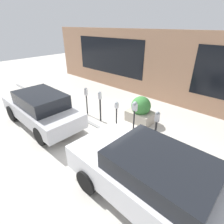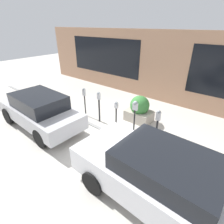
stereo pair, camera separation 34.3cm
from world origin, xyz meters
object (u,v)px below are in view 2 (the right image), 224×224
(parking_meter_middle, at_px, (116,110))
(planter_box, at_px, (139,110))
(parking_meter_second, at_px, (135,110))
(parked_car_middle, at_px, (39,110))
(parked_car_front, at_px, (160,176))
(parking_meter_fourth, at_px, (99,104))
(parking_meter_farthest, at_px, (84,97))
(parking_meter_nearest, at_px, (157,124))

(parking_meter_middle, xyz_separation_m, planter_box, (-0.41, -1.20, -0.30))
(parking_meter_second, xyz_separation_m, parking_meter_middle, (0.93, -0.04, -0.31))
(planter_box, xyz_separation_m, parked_car_middle, (3.03, 3.18, 0.25))
(parked_car_middle, bearing_deg, parked_car_front, -179.83)
(parking_meter_second, bearing_deg, parking_meter_fourth, -0.52)
(parking_meter_second, bearing_deg, parked_car_front, 135.26)
(parking_meter_middle, distance_m, parked_car_front, 3.59)
(parked_car_front, xyz_separation_m, parked_car_middle, (5.58, -0.07, 0.00))
(parking_meter_middle, relative_size, planter_box, 1.03)
(planter_box, distance_m, parked_car_middle, 4.40)
(parking_meter_middle, bearing_deg, parking_meter_second, 177.44)
(parking_meter_second, height_order, parked_car_front, parking_meter_second)
(parking_meter_farthest, relative_size, planter_box, 1.17)
(parking_meter_fourth, xyz_separation_m, parking_meter_farthest, (0.93, 0.02, 0.09))
(parked_car_front, bearing_deg, parking_meter_farthest, -21.29)
(planter_box, height_order, parked_car_middle, parked_car_middle)
(planter_box, height_order, parked_car_front, parked_car_front)
(parking_meter_middle, height_order, parked_car_middle, parked_car_middle)
(parking_meter_fourth, distance_m, parking_meter_farthest, 0.93)
(parking_meter_nearest, distance_m, parking_meter_middle, 1.88)
(parking_meter_farthest, distance_m, planter_box, 2.64)
(parking_meter_nearest, height_order, parking_meter_fourth, parking_meter_nearest)
(parking_meter_farthest, bearing_deg, parked_car_front, 157.46)
(planter_box, distance_m, parked_car_front, 4.14)
(parking_meter_farthest, xyz_separation_m, parked_car_front, (-4.83, 2.01, -0.18))
(planter_box, bearing_deg, parking_meter_nearest, 139.46)
(parking_meter_second, bearing_deg, parking_meter_nearest, 179.19)
(parking_meter_fourth, distance_m, parked_car_middle, 2.57)
(planter_box, xyz_separation_m, parked_car_front, (-2.54, 3.25, 0.25))
(parking_meter_nearest, xyz_separation_m, planter_box, (1.47, -1.26, -0.38))
(parking_meter_fourth, bearing_deg, planter_box, -138.00)
(parking_meter_fourth, bearing_deg, parked_car_middle, 49.39)
(parked_car_middle, bearing_deg, parking_meter_middle, -142.16)
(parking_meter_nearest, relative_size, parking_meter_fourth, 1.01)
(parking_meter_fourth, height_order, planter_box, parking_meter_fourth)
(parked_car_front, bearing_deg, parking_meter_fourth, -26.13)
(parking_meter_nearest, xyz_separation_m, parked_car_front, (-1.07, 1.99, -0.13))
(parked_car_middle, bearing_deg, parking_meter_second, -150.54)
(parking_meter_farthest, bearing_deg, planter_box, -151.48)
(planter_box, bearing_deg, parked_car_front, 128.04)
(parking_meter_middle, relative_size, parking_meter_farthest, 0.88)
(parking_meter_second, bearing_deg, planter_box, -67.36)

